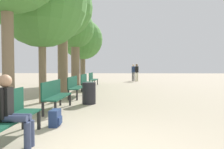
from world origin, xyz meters
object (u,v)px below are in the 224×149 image
at_px(person_seated, 12,109).
at_px(tree_row_2, 62,9).
at_px(trash_bin, 89,93).
at_px(tree_row_4, 83,40).
at_px(bench_row_4, 92,78).
at_px(tree_row_3, 75,31).
at_px(bench_row_2, 75,85).
at_px(tree_row_1, 42,2).
at_px(bench_row_3, 86,81).
at_px(pedestrian_near, 137,71).
at_px(bench_row_0, 6,113).
at_px(pedestrian_mid, 133,71).
at_px(backpack, 55,118).
at_px(bench_row_1, 55,93).

bearing_deg(person_seated, tree_row_2, 98.80).
xyz_separation_m(person_seated, trash_bin, (0.66, 4.42, -0.28)).
bearing_deg(tree_row_2, tree_row_4, 90.00).
relative_size(bench_row_4, tree_row_3, 0.36).
relative_size(tree_row_3, trash_bin, 6.38).
distance_m(bench_row_2, bench_row_4, 5.87).
bearing_deg(tree_row_1, person_seated, -75.86).
xyz_separation_m(tree_row_3, trash_bin, (1.82, -6.14, -3.32)).
relative_size(bench_row_3, pedestrian_near, 1.12).
bearing_deg(tree_row_2, person_seated, -81.20).
xyz_separation_m(bench_row_0, bench_row_3, (0.00, 8.80, 0.00)).
xyz_separation_m(bench_row_2, tree_row_3, (-0.93, 4.46, 3.17)).
xyz_separation_m(bench_row_3, tree_row_3, (-0.93, 1.53, 3.17)).
xyz_separation_m(pedestrian_near, pedestrian_mid, (-0.29, 0.60, -0.01)).
relative_size(tree_row_2, backpack, 15.46).
bearing_deg(bench_row_0, backpack, 63.70).
xyz_separation_m(tree_row_1, pedestrian_near, (4.43, 12.08, -2.90)).
relative_size(bench_row_2, person_seated, 1.44).
relative_size(bench_row_0, tree_row_4, 0.36).
distance_m(bench_row_0, backpack, 1.31).
distance_m(person_seated, trash_bin, 4.47).
distance_m(bench_row_4, pedestrian_mid, 6.24).
xyz_separation_m(bench_row_0, person_seated, (0.23, -0.23, 0.13)).
xyz_separation_m(person_seated, pedestrian_mid, (2.98, 17.29, 0.25)).
relative_size(bench_row_2, bench_row_3, 1.00).
relative_size(bench_row_4, trash_bin, 2.28).
height_order(bench_row_1, trash_bin, bench_row_1).
relative_size(bench_row_3, tree_row_4, 0.36).
relative_size(bench_row_2, tree_row_2, 0.30).
distance_m(bench_row_0, bench_row_3, 8.80).
bearing_deg(backpack, bench_row_2, 96.75).
distance_m(bench_row_3, backpack, 7.70).
xyz_separation_m(bench_row_0, trash_bin, (0.89, 4.19, -0.15)).
xyz_separation_m(tree_row_3, pedestrian_near, (4.43, 6.13, -2.79)).
height_order(tree_row_4, pedestrian_mid, tree_row_4).
xyz_separation_m(tree_row_3, person_seated, (1.16, -10.56, -3.04)).
distance_m(bench_row_2, tree_row_2, 4.15).
bearing_deg(bench_row_4, trash_bin, -83.25).
xyz_separation_m(bench_row_1, person_seated, (0.23, -3.16, 0.13)).
bearing_deg(pedestrian_mid, trash_bin, -100.22).
bearing_deg(tree_row_2, pedestrian_near, 64.25).
height_order(bench_row_3, backpack, bench_row_3).
bearing_deg(bench_row_1, pedestrian_near, 75.48).
bearing_deg(person_seated, tree_row_1, 104.14).
height_order(bench_row_0, backpack, bench_row_0).
relative_size(tree_row_1, person_seated, 4.41).
bearing_deg(trash_bin, bench_row_1, -125.44).
xyz_separation_m(bench_row_0, pedestrian_near, (3.50, 16.46, 0.39)).
height_order(bench_row_1, pedestrian_near, pedestrian_near).
bearing_deg(tree_row_1, pedestrian_near, 69.85).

